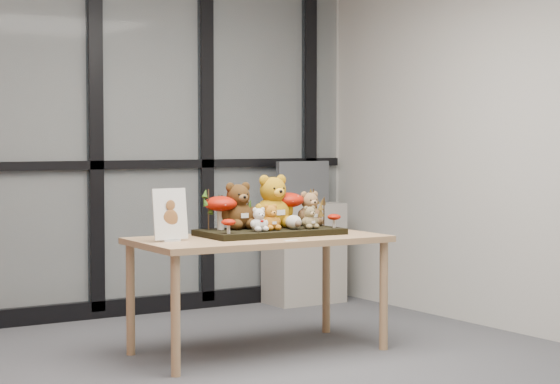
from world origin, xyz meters
TOP-DOWN VIEW (x-y plane):
  - room_shell at (0.00, 0.00)m, footprint 5.00×5.00m
  - glass_partition at (-0.00, 2.47)m, footprint 4.90×0.06m
  - display_table at (0.82, 0.93)m, footprint 1.45×0.76m
  - diorama_tray at (0.93, 0.98)m, footprint 0.83×0.44m
  - bear_pooh_yellow at (0.99, 1.06)m, footprint 0.27×0.25m
  - bear_brown_medium at (0.77, 1.09)m, footprint 0.24×0.21m
  - bear_tan_back at (1.26, 1.06)m, footprint 0.18×0.16m
  - bear_small_yellow at (0.88, 0.91)m, footprint 0.13×0.12m
  - bear_white_bow at (0.79, 0.89)m, footprint 0.12×0.11m
  - bear_beige_small at (1.13, 0.88)m, footprint 0.12×0.11m
  - plush_cream_hedgehog at (1.03, 0.89)m, footprint 0.07×0.07m
  - mushroom_back_left at (0.66, 1.10)m, footprint 0.19×0.19m
  - mushroom_back_right at (1.11, 1.08)m, footprint 0.20×0.20m
  - mushroom_front_left at (0.58, 0.86)m, footprint 0.08×0.08m
  - mushroom_front_right at (1.30, 0.86)m, footprint 0.08×0.08m
  - sprig_green_far_left at (0.58, 1.10)m, footprint 0.05×0.05m
  - sprig_green_mid_left at (0.69, 1.14)m, footprint 0.05×0.05m
  - sprig_dry_far_right at (1.28, 1.06)m, footprint 0.05×0.05m
  - sprig_dry_mid_right at (1.29, 0.95)m, footprint 0.05×0.05m
  - sprig_green_centre at (0.87, 1.14)m, footprint 0.05×0.05m
  - sign_holder at (0.27, 0.96)m, footprint 0.20×0.06m
  - label_card at (0.85, 0.64)m, footprint 0.08×0.03m
  - cabinet at (2.02, 2.27)m, footprint 0.56×0.33m
  - monitor at (2.02, 2.29)m, footprint 0.44×0.05m

SIDE VIEW (x-z plane):
  - cabinet at x=2.02m, z-range 0.00..0.75m
  - display_table at x=0.82m, z-range 0.27..0.93m
  - label_card at x=0.85m, z-range 0.67..0.67m
  - diorama_tray at x=0.93m, z-range 0.67..0.70m
  - mushroom_front_right at x=1.30m, z-range 0.70..0.79m
  - mushroom_front_left at x=0.58m, z-range 0.70..0.79m
  - plush_cream_hedgehog at x=1.03m, z-range 0.70..0.80m
  - bear_beige_small at x=1.13m, z-range 0.70..0.85m
  - bear_white_bow at x=0.79m, z-range 0.70..0.85m
  - sprig_green_centre at x=0.87m, z-range 0.70..0.86m
  - bear_small_yellow at x=0.88m, z-range 0.70..0.87m
  - sprig_dry_mid_right at x=1.29m, z-range 0.70..0.88m
  - sign_holder at x=0.27m, z-range 0.66..0.95m
  - sprig_green_mid_left at x=0.69m, z-range 0.70..0.90m
  - mushroom_back_left at x=0.66m, z-range 0.70..0.92m
  - sprig_dry_far_right at x=1.28m, z-range 0.70..0.93m
  - mushroom_back_right at x=1.11m, z-range 0.70..0.93m
  - bear_tan_back at x=1.26m, z-range 0.70..0.93m
  - sprig_green_far_left at x=0.58m, z-range 0.70..0.94m
  - bear_brown_medium at x=0.77m, z-range 0.70..1.00m
  - bear_pooh_yellow at x=0.99m, z-range 0.70..1.05m
  - monitor at x=2.02m, z-range 0.75..1.06m
  - glass_partition at x=0.00m, z-range 0.03..2.81m
  - room_shell at x=0.00m, z-range -0.82..4.18m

